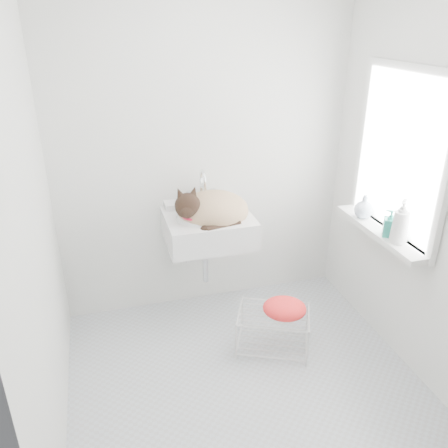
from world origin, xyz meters
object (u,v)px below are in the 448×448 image
object	(u,v)px
sink	(208,215)
bottle_c	(363,217)
bottle_b	(388,236)
wire_rack	(273,329)
bottle_a	(397,242)
cat	(210,211)

from	to	relation	value
sink	bottle_c	xyz separation A→B (m)	(1.04, -0.34, 0.00)
bottle_b	wire_rack	bearing A→B (deg)	168.77
bottle_a	cat	bearing A→B (deg)	144.95
wire_rack	bottle_a	bearing A→B (deg)	-18.63
cat	wire_rack	world-z (taller)	cat
bottle_b	bottle_c	world-z (taller)	bottle_b
wire_rack	bottle_a	world-z (taller)	bottle_a
sink	bottle_c	distance (m)	1.09
bottle_a	bottle_c	world-z (taller)	bottle_a
sink	cat	distance (m)	0.05
cat	bottle_c	xyz separation A→B (m)	(1.03, -0.32, -0.04)
sink	bottle_b	distance (m)	1.22
sink	bottle_c	world-z (taller)	sink
bottle_b	bottle_c	size ratio (longest dim) A/B	1.07
sink	cat	size ratio (longest dim) A/B	1.14
sink	bottle_b	bearing A→B (deg)	-31.73
cat	bottle_a	xyz separation A→B (m)	(1.03, -0.72, -0.04)
cat	bottle_c	distance (m)	1.08
bottle_a	bottle_b	bearing A→B (deg)	90.00
sink	wire_rack	bearing A→B (deg)	-56.64
wire_rack	bottle_b	bearing A→B (deg)	-11.23
sink	cat	world-z (taller)	cat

